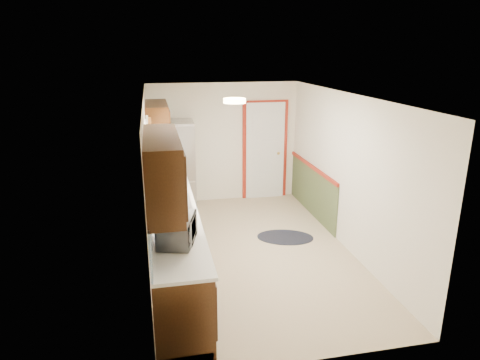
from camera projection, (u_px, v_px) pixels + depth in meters
name	position (u px, v px, depth m)	size (l,w,h in m)	color
room_shell	(252.00, 178.00, 6.31)	(3.20, 5.20, 2.52)	tan
kitchen_run	(170.00, 216.00, 5.92)	(0.63, 4.00, 2.20)	#351C0C
back_wall_trim	(275.00, 159.00, 8.66)	(1.12, 2.30, 2.08)	maroon
ceiling_fixture	(235.00, 101.00, 5.72)	(0.30, 0.30, 0.06)	#FFD88C
microwave	(177.00, 227.00, 4.75)	(0.55, 0.30, 0.37)	white
refrigerator	(175.00, 167.00, 8.13)	(0.74, 0.74, 1.75)	#B7B7BC
rug	(285.00, 237.00, 7.15)	(0.94, 0.60, 0.01)	black
cooktop	(168.00, 173.00, 7.47)	(0.45, 0.54, 0.02)	black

